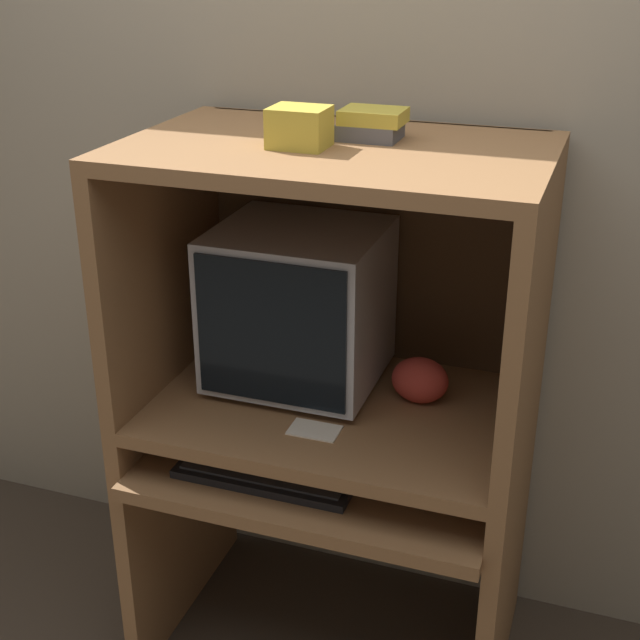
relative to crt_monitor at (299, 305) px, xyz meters
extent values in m
cube|color=gray|center=(0.12, 0.29, 0.32)|extent=(6.00, 0.06, 2.60)
cube|color=brown|center=(-0.34, -0.08, -0.66)|extent=(0.04, 0.63, 0.64)
cube|color=brown|center=(0.58, -0.08, -0.66)|extent=(0.04, 0.63, 0.64)
cube|color=brown|center=(0.12, -0.25, -0.36)|extent=(0.88, 0.37, 0.04)
cube|color=brown|center=(-0.34, -0.08, -0.28)|extent=(0.04, 0.63, 0.13)
cube|color=brown|center=(0.58, -0.08, -0.28)|extent=(0.04, 0.63, 0.13)
cube|color=brown|center=(0.12, -0.08, -0.23)|extent=(0.88, 0.63, 0.04)
cube|color=brown|center=(-0.34, -0.08, 0.11)|extent=(0.04, 0.63, 0.65)
cube|color=brown|center=(0.58, -0.08, 0.11)|extent=(0.04, 0.63, 0.65)
cube|color=brown|center=(0.12, -0.08, 0.42)|extent=(0.88, 0.63, 0.04)
cube|color=#48321E|center=(0.12, 0.22, 0.11)|extent=(0.88, 0.01, 0.65)
cylinder|color=#B2B2B7|center=(0.00, 0.00, -0.21)|extent=(0.21, 0.21, 0.02)
cube|color=#B2B2B7|center=(0.00, 0.00, 0.00)|extent=(0.41, 0.38, 0.40)
cube|color=black|center=(0.00, -0.19, 0.00)|extent=(0.38, 0.01, 0.36)
cube|color=black|center=(0.02, -0.27, -0.33)|extent=(0.44, 0.17, 0.02)
cube|color=#333335|center=(0.02, -0.27, -0.32)|extent=(0.41, 0.13, 0.01)
ellipsoid|color=#28282B|center=(0.28, -0.25, -0.33)|extent=(0.06, 0.04, 0.03)
ellipsoid|color=#BC382D|center=(0.32, 0.00, -0.16)|extent=(0.14, 0.11, 0.12)
cube|color=#4C4C51|center=(0.18, 0.00, 0.46)|extent=(0.14, 0.11, 0.04)
cube|color=gold|center=(0.19, 0.00, 0.49)|extent=(0.14, 0.11, 0.03)
cube|color=beige|center=(0.13, -0.23, -0.21)|extent=(0.12, 0.08, 0.00)
cube|color=gold|center=(0.06, -0.13, 0.48)|extent=(0.12, 0.11, 0.09)
camera|label=1|loc=(0.74, -1.94, 0.89)|focal=50.00mm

